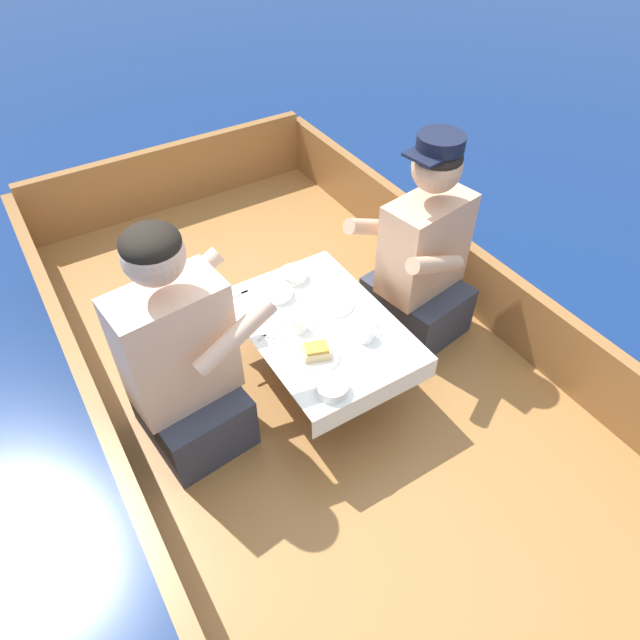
{
  "coord_description": "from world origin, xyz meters",
  "views": [
    {
      "loc": [
        -0.91,
        -1.44,
        2.28
      ],
      "look_at": [
        0.0,
        0.02,
        0.64
      ],
      "focal_mm": 32.0,
      "sensor_mm": 36.0,
      "label": 1
    }
  ],
  "objects": [
    {
      "name": "ground_plane",
      "position": [
        0.0,
        0.0,
        0.0
      ],
      "size": [
        60.0,
        60.0,
        0.0
      ],
      "primitive_type": "plane",
      "color": "navy"
    },
    {
      "name": "boat_deck",
      "position": [
        0.0,
        0.0,
        0.13
      ],
      "size": [
        1.91,
        3.63,
        0.26
      ],
      "primitive_type": "cube",
      "color": "#9E6B38",
      "rests_on": "ground_plane"
    },
    {
      "name": "gunwale_port",
      "position": [
        -0.93,
        0.0,
        0.44
      ],
      "size": [
        0.06,
        3.63,
        0.35
      ],
      "primitive_type": "cube",
      "color": "#936033",
      "rests_on": "boat_deck"
    },
    {
      "name": "gunwale_starboard",
      "position": [
        0.93,
        0.0,
        0.44
      ],
      "size": [
        0.06,
        3.63,
        0.35
      ],
      "primitive_type": "cube",
      "color": "#936033",
      "rests_on": "boat_deck"
    },
    {
      "name": "bow_coaming",
      "position": [
        0.0,
        1.78,
        0.47
      ],
      "size": [
        1.79,
        0.06,
        0.4
      ],
      "primitive_type": "cube",
      "color": "#936033",
      "rests_on": "boat_deck"
    },
    {
      "name": "cockpit_table",
      "position": [
        0.0,
        0.02,
        0.58
      ],
      "size": [
        0.58,
        0.83,
        0.36
      ],
      "color": "#B2B2B7",
      "rests_on": "boat_deck"
    },
    {
      "name": "person_port",
      "position": [
        -0.59,
        0.05,
        0.69
      ],
      "size": [
        0.55,
        0.49,
        1.03
      ],
      "rotation": [
        0.0,
        0.0,
        0.11
      ],
      "color": "#333847",
      "rests_on": "boat_deck"
    },
    {
      "name": "person_starboard",
      "position": [
        0.59,
        0.08,
        0.68
      ],
      "size": [
        0.57,
        0.51,
        1.01
      ],
      "rotation": [
        0.0,
        0.0,
        3.31
      ],
      "color": "#333847",
      "rests_on": "boat_deck"
    },
    {
      "name": "plate_sandwich",
      "position": [
        -0.11,
        -0.13,
        0.63
      ],
      "size": [
        0.19,
        0.19,
        0.01
      ],
      "color": "white",
      "rests_on": "cockpit_table"
    },
    {
      "name": "plate_bread",
      "position": [
        0.11,
        0.08,
        0.63
      ],
      "size": [
        0.17,
        0.17,
        0.01
      ],
      "color": "white",
      "rests_on": "cockpit_table"
    },
    {
      "name": "sandwich",
      "position": [
        -0.11,
        -0.13,
        0.65
      ],
      "size": [
        0.12,
        0.11,
        0.05
      ],
      "rotation": [
        0.0,
        0.0,
        -0.34
      ],
      "color": "#E0BC7F",
      "rests_on": "plate_sandwich"
    },
    {
      "name": "bowl_port_near",
      "position": [
        0.05,
        0.33,
        0.64
      ],
      "size": [
        0.13,
        0.13,
        0.04
      ],
      "color": "white",
      "rests_on": "cockpit_table"
    },
    {
      "name": "bowl_starboard_near",
      "position": [
        -0.06,
        0.26,
        0.64
      ],
      "size": [
        0.13,
        0.13,
        0.04
      ],
      "color": "white",
      "rests_on": "cockpit_table"
    },
    {
      "name": "bowl_center_far",
      "position": [
        -0.15,
        -0.31,
        0.64
      ],
      "size": [
        0.13,
        0.13,
        0.04
      ],
      "color": "white",
      "rests_on": "cockpit_table"
    },
    {
      "name": "coffee_cup_port",
      "position": [
        0.11,
        -0.15,
        0.65
      ],
      "size": [
        0.11,
        0.08,
        0.06
      ],
      "color": "white",
      "rests_on": "cockpit_table"
    },
    {
      "name": "coffee_cup_starboard",
      "position": [
        -0.09,
        0.03,
        0.65
      ],
      "size": [
        0.09,
        0.06,
        0.06
      ],
      "color": "white",
      "rests_on": "cockpit_table"
    },
    {
      "name": "utensil_spoon_port",
      "position": [
        -0.16,
        0.09,
        0.62
      ],
      "size": [
        0.17,
        0.06,
        0.01
      ],
      "rotation": [
        0.0,
        0.0,
        0.27
      ],
      "color": "silver",
      "rests_on": "cockpit_table"
    },
    {
      "name": "utensil_fork_starboard",
      "position": [
        -0.23,
        0.36,
        0.62
      ],
      "size": [
        0.17,
        0.02,
        0.0
      ],
      "rotation": [
        0.0,
        0.0,
        0.01
      ],
      "color": "silver",
      "rests_on": "cockpit_table"
    },
    {
      "name": "utensil_spoon_starboard",
      "position": [
        -0.19,
        0.21,
        0.62
      ],
      "size": [
        0.15,
        0.11,
        0.01
      ],
      "rotation": [
        0.0,
        0.0,
        2.54
      ],
      "color": "silver",
      "rests_on": "cockpit_table"
    },
    {
      "name": "utensil_knife_port",
      "position": [
        -0.18,
        0.02,
        0.62
      ],
      "size": [
        0.13,
        0.13,
        0.0
      ],
      "rotation": [
        0.0,
        0.0,
        2.34
      ],
      "color": "silver",
      "rests_on": "cockpit_table"
    }
  ]
}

